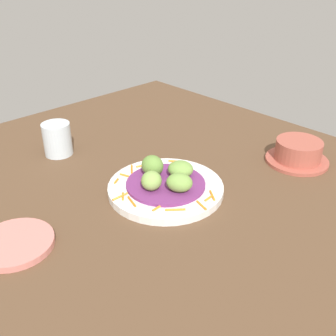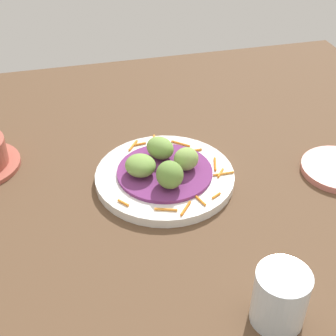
# 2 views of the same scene
# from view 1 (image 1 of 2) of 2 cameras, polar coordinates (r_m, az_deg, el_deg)

# --- Properties ---
(table_surface) EXTENTS (1.10, 1.10, 0.02)m
(table_surface) POSITION_cam_1_polar(r_m,az_deg,el_deg) (0.85, -4.10, -3.74)
(table_surface) COLOR brown
(table_surface) RESTS_ON ground
(main_plate) EXTENTS (0.24, 0.24, 0.02)m
(main_plate) POSITION_cam_1_polar(r_m,az_deg,el_deg) (0.83, -0.33, -2.89)
(main_plate) COLOR white
(main_plate) RESTS_ON table_surface
(cabbage_bed) EXTENTS (0.16, 0.16, 0.01)m
(cabbage_bed) POSITION_cam_1_polar(r_m,az_deg,el_deg) (0.82, -0.33, -2.25)
(cabbage_bed) COLOR #702D6B
(cabbage_bed) RESTS_ON main_plate
(carrot_garnish) EXTENTS (0.20, 0.23, 0.00)m
(carrot_garnish) POSITION_cam_1_polar(r_m,az_deg,el_deg) (0.81, -1.85, -2.99)
(carrot_garnish) COLOR orange
(carrot_garnish) RESTS_ON main_plate
(guac_scoop_left) EXTENTS (0.06, 0.06, 0.04)m
(guac_scoop_left) POSITION_cam_1_polar(r_m,az_deg,el_deg) (0.79, -2.58, -1.91)
(guac_scoop_left) COLOR #84A851
(guac_scoop_left) RESTS_ON cabbage_bed
(guac_scoop_center) EXTENTS (0.06, 0.07, 0.04)m
(guac_scoop_center) POSITION_cam_1_polar(r_m,az_deg,el_deg) (0.79, 1.62, -2.07)
(guac_scoop_center) COLOR #759E47
(guac_scoop_center) RESTS_ON cabbage_bed
(guac_scoop_right) EXTENTS (0.07, 0.07, 0.03)m
(guac_scoop_right) POSITION_cam_1_polar(r_m,az_deg,el_deg) (0.84, 1.78, -0.16)
(guac_scoop_right) COLOR #759E47
(guac_scoop_right) RESTS_ON cabbage_bed
(guac_scoop_back) EXTENTS (0.05, 0.05, 0.04)m
(guac_scoop_back) POSITION_cam_1_polar(r_m,az_deg,el_deg) (0.84, -2.17, 0.31)
(guac_scoop_back) COLOR olive
(guac_scoop_back) RESTS_ON cabbage_bed
(side_plate_small) EXTENTS (0.13, 0.13, 0.01)m
(side_plate_small) POSITION_cam_1_polar(r_m,az_deg,el_deg) (0.74, -20.85, -9.96)
(side_plate_small) COLOR tan
(side_plate_small) RESTS_ON table_surface
(terracotta_bowl) EXTENTS (0.14, 0.14, 0.05)m
(terracotta_bowl) POSITION_cam_1_polar(r_m,az_deg,el_deg) (0.98, 17.91, 2.10)
(terracotta_bowl) COLOR #A85142
(terracotta_bowl) RESTS_ON table_surface
(water_glass) EXTENTS (0.07, 0.07, 0.08)m
(water_glass) POSITION_cam_1_polar(r_m,az_deg,el_deg) (1.00, -15.40, 3.98)
(water_glass) COLOR silver
(water_glass) RESTS_ON table_surface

